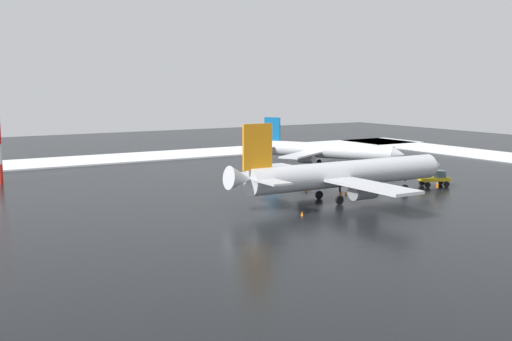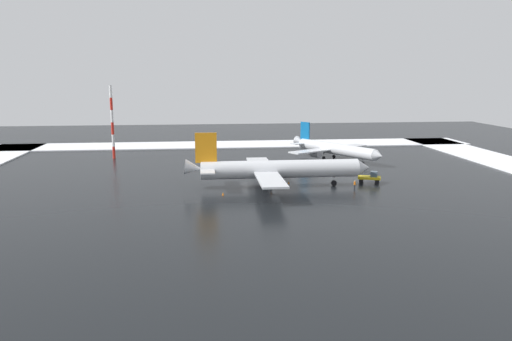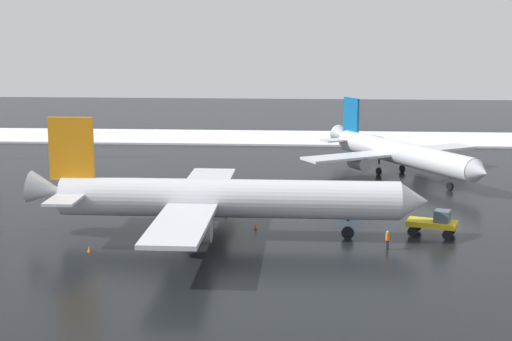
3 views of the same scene
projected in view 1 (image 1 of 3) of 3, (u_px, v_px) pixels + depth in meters
ground_plane at (268, 190)px, 97.26m from camera, size 240.00×240.00×0.00m
snow_bank_far at (146, 157)px, 139.60m from camera, size 152.00×16.00×0.32m
airplane_parked_starboard at (342, 174)px, 88.87m from camera, size 37.35×30.86×11.12m
airplane_foreground_jet at (324, 150)px, 125.08m from camera, size 23.87×27.89×9.20m
pushback_tug at (436, 178)px, 100.90m from camera, size 5.07×3.59×2.50m
ground_crew_near_tug at (341, 195)px, 87.80m from camera, size 0.36×0.36×1.71m
ground_crew_beside_wing at (437, 187)px, 94.29m from camera, size 0.36×0.36×1.71m
traffic_cone_near_nose at (346, 193)px, 93.53m from camera, size 0.36×0.36×0.55m
traffic_cone_mid_line at (302, 213)px, 78.96m from camera, size 0.36×0.36×0.55m
traffic_cone_wingtip_side at (306, 190)px, 96.09m from camera, size 0.36×0.36×0.55m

